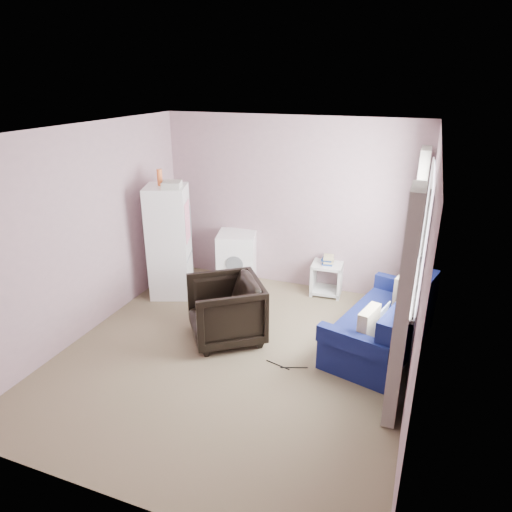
{
  "coord_description": "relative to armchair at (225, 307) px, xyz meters",
  "views": [
    {
      "loc": [
        1.82,
        -4.1,
        2.99
      ],
      "look_at": [
        0.05,
        0.6,
        1.0
      ],
      "focal_mm": 32.0,
      "sensor_mm": 36.0,
      "label": 1
    }
  ],
  "objects": [
    {
      "name": "room",
      "position": [
        0.24,
        -0.28,
        0.83
      ],
      "size": [
        3.84,
        4.24,
        2.54
      ],
      "color": "#7B6C51",
      "rests_on": "ground"
    },
    {
      "name": "armchair",
      "position": [
        0.0,
        0.0,
        0.0
      ],
      "size": [
        1.1,
        1.11,
        0.84
      ],
      "primitive_type": "imported",
      "rotation": [
        0.0,
        0.0,
        -0.94
      ],
      "color": "black",
      "rests_on": "ground"
    },
    {
      "name": "fridge",
      "position": [
        -1.24,
        0.85,
        0.39
      ],
      "size": [
        0.71,
        0.71,
        1.82
      ],
      "rotation": [
        0.0,
        0.0,
        0.36
      ],
      "color": "white",
      "rests_on": "ground"
    },
    {
      "name": "washing_machine",
      "position": [
        -0.51,
        1.57,
        -0.01
      ],
      "size": [
        0.68,
        0.68,
        0.79
      ],
      "rotation": [
        0.0,
        0.0,
        0.26
      ],
      "color": "white",
      "rests_on": "ground"
    },
    {
      "name": "side_table",
      "position": [
        0.87,
        1.66,
        -0.15
      ],
      "size": [
        0.46,
        0.46,
        0.59
      ],
      "rotation": [
        0.0,
        0.0,
        0.06
      ],
      "color": "silver",
      "rests_on": "ground"
    },
    {
      "name": "sofa",
      "position": [
        1.82,
        0.46,
        -0.14
      ],
      "size": [
        1.2,
        1.88,
        0.78
      ],
      "rotation": [
        0.0,
        0.0,
        -0.26
      ],
      "color": "navy",
      "rests_on": "ground"
    },
    {
      "name": "window_dressing",
      "position": [
        2.01,
        0.41,
        0.69
      ],
      "size": [
        0.17,
        2.62,
        2.18
      ],
      "color": "white",
      "rests_on": "ground"
    },
    {
      "name": "floor_cables",
      "position": [
        0.86,
        -0.31,
        -0.42
      ],
      "size": [
        0.48,
        0.12,
        0.01
      ],
      "rotation": [
        0.0,
        0.0,
        0.08
      ],
      "color": "black",
      "rests_on": "ground"
    }
  ]
}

